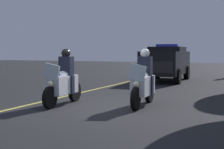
% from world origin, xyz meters
% --- Properties ---
extents(ground_plane, '(80.00, 80.00, 0.00)m').
position_xyz_m(ground_plane, '(0.00, 0.00, 0.00)').
color(ground_plane, black).
extents(lane_stripe_center, '(48.00, 0.12, 0.01)m').
position_xyz_m(lane_stripe_center, '(0.00, -2.13, 0.00)').
color(lane_stripe_center, '#E0D14C').
rests_on(lane_stripe_center, ground).
extents(police_motorcycle_lead_left, '(2.14, 0.60, 1.72)m').
position_xyz_m(police_motorcycle_lead_left, '(0.23, -1.18, 0.70)').
color(police_motorcycle_lead_left, black).
rests_on(police_motorcycle_lead_left, ground).
extents(police_motorcycle_lead_right, '(2.14, 0.60, 1.72)m').
position_xyz_m(police_motorcycle_lead_right, '(-0.58, 1.12, 0.70)').
color(police_motorcycle_lead_right, black).
rests_on(police_motorcycle_lead_right, ground).
extents(police_suv, '(4.99, 2.27, 2.05)m').
position_xyz_m(police_suv, '(-9.00, -0.37, 1.07)').
color(police_suv, black).
rests_on(police_suv, ground).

